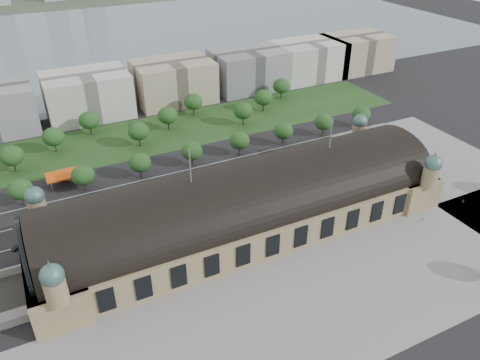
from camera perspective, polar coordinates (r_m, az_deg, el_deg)
name	(u,v)px	position (r m, az deg, el deg)	size (l,w,h in m)	color
ground	(245,228)	(174.57, 0.63, -5.90)	(900.00, 900.00, 0.00)	black
station	(245,205)	(168.57, 0.65, -3.11)	(150.00, 48.40, 44.30)	#99855F
plaza_south	(339,297)	(151.27, 11.96, -13.78)	(190.00, 48.00, 0.12)	gray
plaza_east	(446,167)	(232.83, 23.85, 1.42)	(56.00, 100.00, 0.12)	gray
road_slab	(161,192)	(197.95, -9.58, -1.43)	(260.00, 26.00, 0.10)	black
grass_belt	(137,138)	(245.92, -12.48, 5.06)	(300.00, 45.00, 0.10)	#20451B
petrol_station	(65,174)	(215.26, -20.52, 0.64)	(14.00, 13.00, 5.05)	#E44E0D
lake	(88,41)	(439.44, -18.02, 15.87)	(700.00, 320.00, 0.08)	slate
far_shore	(55,1)	(633.92, -21.60, 19.62)	(700.00, 120.00, 0.14)	#44513D
office_3	(88,95)	(275.33, -18.08, 9.84)	(45.00, 32.00, 24.00)	silver
office_4	(174,81)	(285.80, -8.10, 11.82)	(45.00, 32.00, 24.00)	tan
office_5	(248,70)	(304.22, 1.04, 13.32)	(45.00, 32.00, 24.00)	gray
office_6	(308,60)	(326.51, 8.30, 14.26)	(45.00, 32.00, 24.00)	silver
office_7	(356,53)	(350.01, 13.93, 14.84)	(45.00, 32.00, 24.00)	tan
tree_row_2	(20,189)	(202.28, -25.22, -1.03)	(9.60, 9.60, 11.52)	#2D2116
tree_row_3	(83,175)	(202.72, -18.61, 0.54)	(9.60, 9.60, 11.52)	#2D2116
tree_row_4	(140,163)	(205.97, -12.11, 2.07)	(9.60, 9.60, 11.52)	#2D2116
tree_row_5	(192,151)	(211.91, -5.89, 3.51)	(9.60, 9.60, 11.52)	#2D2116
tree_row_6	(240,141)	(220.32, -0.05, 4.81)	(9.60, 9.60, 11.52)	#2D2116
tree_row_7	(283,131)	(230.93, 5.32, 5.97)	(9.60, 9.60, 11.52)	#2D2116
tree_row_8	(324,122)	(243.44, 10.20, 6.97)	(9.60, 9.60, 11.52)	#2D2116
tree_row_9	(361,114)	(257.59, 14.58, 7.83)	(9.60, 9.60, 11.52)	#2D2116
tree_belt_3	(12,156)	(228.75, -26.07, 2.65)	(10.40, 10.40, 12.48)	#2D2116
tree_belt_4	(53,137)	(239.67, -21.82, 4.91)	(10.40, 10.40, 12.48)	#2D2116
tree_belt_5	(89,120)	(252.13, -17.94, 6.94)	(10.40, 10.40, 12.48)	#2D2116
tree_belt_6	(138,131)	(233.48, -12.27, 5.83)	(10.40, 10.40, 12.48)	#2D2116
tree_belt_7	(168,115)	(248.59, -8.81, 7.78)	(10.40, 10.40, 12.48)	#2D2116
tree_belt_8	(193,102)	(264.75, -5.72, 9.48)	(10.40, 10.40, 12.48)	#2D2116
tree_belt_9	(243,111)	(251.40, 0.38, 8.43)	(10.40, 10.40, 12.48)	#2D2116
tree_belt_10	(263,98)	(269.54, 2.88, 9.99)	(10.40, 10.40, 12.48)	#2D2116
tree_belt_11	(281,86)	(288.29, 5.07, 11.35)	(10.40, 10.40, 12.48)	#2D2116
traffic_car_1	(29,217)	(196.44, -24.37, -4.11)	(1.71, 4.90, 1.62)	gray
traffic_car_2	(31,240)	(183.86, -24.15, -6.67)	(2.35, 5.11, 1.42)	black
traffic_car_3	(120,197)	(197.07, -14.37, -1.97)	(1.88, 4.62, 1.34)	maroon
traffic_car_4	(181,188)	(197.90, -7.15, -0.97)	(1.78, 4.43, 1.51)	#171C41
traffic_car_5	(295,150)	(227.66, 6.78, 3.62)	(1.58, 4.54, 1.50)	#4F5156
traffic_car_6	(375,144)	(241.26, 16.16, 4.19)	(2.30, 4.99, 1.39)	silver
parked_car_0	(18,247)	(182.31, -25.45, -7.35)	(1.63, 4.67, 1.54)	black
parked_car_1	(107,224)	(182.53, -15.95, -5.18)	(2.20, 4.78, 1.33)	maroon
parked_car_2	(67,234)	(181.91, -20.38, -6.17)	(2.08, 5.11, 1.48)	#1A2749
parked_car_3	(112,222)	(182.97, -15.37, -4.95)	(1.78, 4.43, 1.51)	#55585C
parked_car_4	(153,211)	(185.46, -10.59, -3.77)	(1.39, 3.99, 1.32)	white
parked_car_5	(97,232)	(179.14, -17.01, -6.11)	(2.54, 5.50, 1.53)	gray
parked_car_6	(176,205)	(187.54, -7.78, -3.02)	(2.04, 5.01, 1.45)	black
bus_west	(205,192)	(192.35, -4.24, -1.53)	(2.69, 11.48, 3.20)	red
bus_mid	(218,189)	(194.12, -2.69, -1.10)	(2.86, 12.24, 3.41)	silver
bus_east	(294,169)	(210.30, 6.62, 1.39)	(2.52, 10.75, 3.00)	#BCB7AE
pedestrian_0	(423,219)	(190.75, 21.41, -4.50)	(0.79, 0.45, 1.61)	gray
pedestrian_2	(463,201)	(208.02, 25.55, -2.34)	(0.88, 0.51, 1.81)	gray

